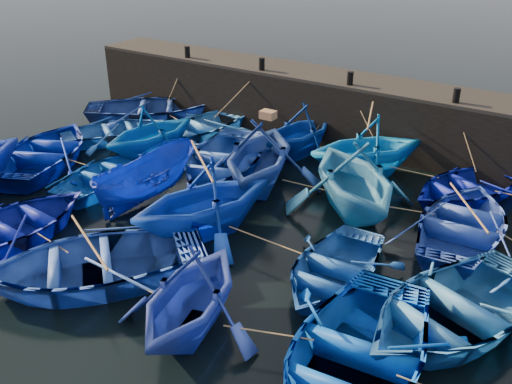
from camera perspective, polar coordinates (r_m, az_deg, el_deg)
The scene contains 31 objects.
ground at distance 15.87m, azimuth -6.49°, elevation -6.54°, with size 120.00×120.00×0.00m, color black.
quay_wall at distance 23.50m, azimuth 10.05°, elevation 7.80°, with size 26.00×2.50×2.50m, color black.
quay_top at distance 23.12m, azimuth 10.31°, elevation 10.87°, with size 26.00×2.50×0.12m, color black.
bollard_0 at distance 26.47m, azimuth -6.89°, elevation 13.74°, with size 0.24×0.24×0.50m, color black.
bollard_1 at distance 24.12m, azimuth 0.59°, elevation 12.68°, with size 0.24×0.24×0.50m, color black.
bollard_2 at distance 22.25m, azimuth 9.40°, elevation 11.16°, with size 0.24×0.24×0.50m, color black.
bollard_3 at distance 20.98m, azimuth 19.41°, elevation 9.10°, with size 0.24×0.24×0.50m, color black.
boat_0 at distance 26.32m, azimuth -10.60°, elevation 8.23°, with size 3.98×5.56×1.15m, color navy.
boat_1 at distance 23.97m, azimuth -5.93°, elevation 6.49°, with size 3.33×4.66×0.97m, color blue.
boat_2 at distance 21.99m, azimuth 4.37°, elevation 6.17°, with size 3.32×3.85×2.03m, color navy.
boat_3 at distance 20.49m, azimuth 11.09°, elevation 4.52°, with size 3.67×4.26×2.24m, color blue.
boat_4 at distance 19.85m, azimuth 20.25°, elevation 0.52°, with size 3.22×4.50×0.93m, color #040F86.
boat_6 at distance 24.28m, azimuth -13.97°, elevation 6.01°, with size 3.07×4.30×0.89m, color #1F53A7.
boat_7 at distance 22.03m, azimuth -10.44°, elevation 5.96°, with size 3.45×4.00×2.11m, color #014EA7.
boat_8 at distance 20.38m, azimuth -3.42°, elevation 3.24°, with size 4.04×5.65×1.17m, color #2148A4.
boat_9 at distance 19.06m, azimuth 0.41°, elevation 3.87°, with size 4.21×4.88×2.57m, color navy.
boat_10 at distance 17.66m, azimuth 9.87°, elevation 1.53°, with size 4.18×4.85×2.55m, color #2E7ABA.
boat_11 at distance 17.41m, azimuth 20.15°, elevation -2.95°, with size 3.62×5.06×1.05m, color #2441A7.
boat_13 at distance 22.48m, azimuth -20.31°, elevation 3.81°, with size 3.92×5.49×1.14m, color #001786.
boat_14 at distance 20.22m, azimuth -14.77°, elevation 1.71°, with size 3.00×4.20×0.87m, color #0943A1.
boat_15 at distance 18.69m, azimuth -10.92°, elevation 1.28°, with size 1.56×4.15×1.61m, color navy.
boat_16 at distance 16.35m, azimuth -5.30°, elevation -0.66°, with size 3.85×4.47×2.35m, color #082DA3.
boat_17 at distance 14.69m, azimuth 7.68°, elevation -7.58°, with size 2.99×4.19×0.87m, color #144590.
boat_18 at distance 13.78m, azimuth 19.10°, elevation -10.87°, with size 3.93×5.49×1.14m, color #2260A1.
boat_21 at distance 17.76m, azimuth -22.96°, elevation -3.00°, with size 3.38×4.72×0.98m, color #061081.
boat_22 at distance 15.10m, azimuth -16.11°, elevation -6.74°, with size 4.09×5.71×1.19m, color #2144A0.
boat_23 at distance 12.78m, azimuth -6.62°, elevation -10.04°, with size 3.37×3.91×2.06m, color #2239A4.
boat_24 at distance 12.01m, azimuth 9.75°, elevation -15.82°, with size 4.03×5.63×1.17m, color #023CB9.
wooden_crate at distance 18.41m, azimuth 1.21°, elevation 7.74°, with size 0.48×0.36×0.26m, color #8C5E3D.
mooring_ropes at distance 18.84m, azimuth 3.72°, elevation 2.19°, with size 18.01×11.87×2.10m.
loose_oars at distance 16.41m, azimuth 3.71°, elevation 1.68°, with size 9.51×12.03×1.36m.
Camera 1 is at (8.85, -10.00, 8.58)m, focal length 40.00 mm.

